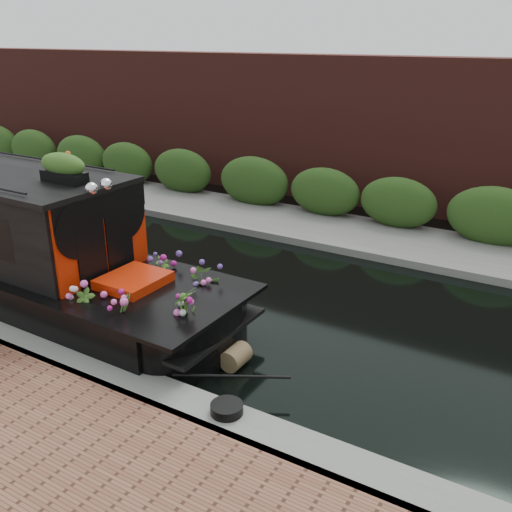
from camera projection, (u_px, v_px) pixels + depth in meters
The scene contains 7 objects.
ground at pixel (206, 289), 10.84m from camera, with size 80.00×80.00×0.00m, color black.
near_bank_coping at pixel (73, 371), 8.21m from camera, with size 40.00×0.60×0.50m, color gray.
far_bank_path at pixel (305, 229), 14.20m from camera, with size 40.00×2.40×0.34m, color slate.
far_hedge at pixel (320, 219), 14.91m from camera, with size 40.00×1.10×2.80m, color #234115.
far_brick_wall at pixel (351, 200), 16.59m from camera, with size 40.00×1.00×8.00m, color #4B1E19.
rope_fender at pixel (236, 357), 8.26m from camera, with size 0.32×0.32×0.42m, color brown.
coiled_mooring_rope at pixel (227, 408), 6.88m from camera, with size 0.40×0.40×0.12m, color black.
Camera 1 is at (5.89, -7.97, 4.54)m, focal length 40.00 mm.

